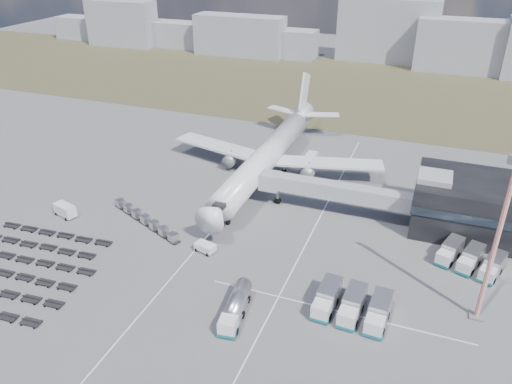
% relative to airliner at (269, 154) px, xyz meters
% --- Properties ---
extents(ground, '(420.00, 420.00, 0.00)m').
position_rel_airliner_xyz_m(ground, '(0.00, -32.38, -5.29)').
color(ground, '#565659').
rests_on(ground, ground).
extents(grass_strip, '(420.00, 90.00, 0.01)m').
position_rel_airliner_xyz_m(grass_strip, '(0.00, 77.62, -5.29)').
color(grass_strip, '#433D28').
rests_on(grass_strip, ground).
extents(lane_markings, '(47.12, 110.00, 0.01)m').
position_rel_airliner_xyz_m(lane_markings, '(9.77, -29.38, -5.29)').
color(lane_markings, silver).
rests_on(lane_markings, ground).
extents(terminal, '(30.40, 16.40, 11.00)m').
position_rel_airliner_xyz_m(terminal, '(47.77, -8.41, -0.04)').
color(terminal, black).
rests_on(terminal, ground).
extents(jet_bridge, '(30.30, 3.80, 7.05)m').
position_rel_airliner_xyz_m(jet_bridge, '(15.90, -11.95, -0.24)').
color(jet_bridge, '#939399').
rests_on(jet_bridge, ground).
extents(airliner, '(51.59, 64.53, 17.62)m').
position_rel_airliner_xyz_m(airliner, '(0.00, 0.00, 0.00)').
color(airliner, silver).
rests_on(airliner, ground).
extents(skyline, '(305.30, 23.62, 25.63)m').
position_rel_airliner_xyz_m(skyline, '(10.22, 118.49, 4.65)').
color(skyline, '#8F929C').
rests_on(skyline, ground).
extents(fuel_tanker, '(3.87, 10.49, 3.31)m').
position_rel_airliner_xyz_m(fuel_tanker, '(11.39, -46.75, -3.64)').
color(fuel_tanker, silver).
rests_on(fuel_tanker, ground).
extents(pushback_tug, '(4.02, 2.86, 1.60)m').
position_rel_airliner_xyz_m(pushback_tug, '(-0.12, -33.28, -4.49)').
color(pushback_tug, silver).
rests_on(pushback_tug, ground).
extents(utility_van, '(5.25, 3.48, 2.53)m').
position_rel_airliner_xyz_m(utility_van, '(-31.58, -31.99, -4.02)').
color(utility_van, silver).
rests_on(utility_van, ground).
extents(catering_truck, '(2.69, 6.06, 2.74)m').
position_rel_airliner_xyz_m(catering_truck, '(7.69, 8.07, -3.89)').
color(catering_truck, silver).
rests_on(catering_truck, ground).
extents(service_trucks_near, '(10.94, 8.53, 3.20)m').
position_rel_airliner_xyz_m(service_trucks_near, '(27.38, -40.34, -3.56)').
color(service_trucks_near, silver).
rests_on(service_trucks_near, ground).
extents(service_trucks_far, '(11.42, 9.96, 2.92)m').
position_rel_airliner_xyz_m(service_trucks_far, '(43.75, -21.39, -3.71)').
color(service_trucks_far, silver).
rests_on(service_trucks_far, ground).
extents(uld_row, '(19.26, 9.87, 1.59)m').
position_rel_airliner_xyz_m(uld_row, '(-15.11, -28.88, -4.34)').
color(uld_row, black).
rests_on(uld_row, ground).
extents(baggage_dollies, '(29.11, 24.35, 0.73)m').
position_rel_airliner_xyz_m(baggage_dollies, '(-28.44, -49.44, -4.93)').
color(baggage_dollies, black).
rests_on(baggage_dollies, ground).
extents(floodlight_mast, '(2.43, 1.99, 25.79)m').
position_rel_airliner_xyz_m(floodlight_mast, '(44.76, -34.33, 7.64)').
color(floodlight_mast, red).
rests_on(floodlight_mast, ground).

